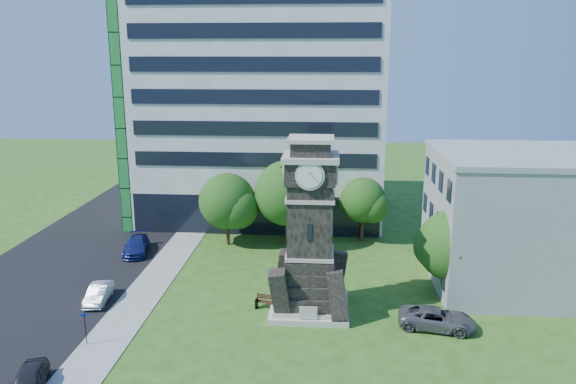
# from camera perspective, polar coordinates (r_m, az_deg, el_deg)

# --- Properties ---
(ground) EXTENTS (160.00, 160.00, 0.00)m
(ground) POSITION_cam_1_polar(r_m,az_deg,el_deg) (38.89, -2.46, -12.93)
(ground) COLOR #255217
(ground) RESTS_ON ground
(sidewalk) EXTENTS (3.00, 70.00, 0.06)m
(sidewalk) POSITION_cam_1_polar(r_m,az_deg,el_deg) (45.28, -13.89, -9.30)
(sidewalk) COLOR gray
(sidewalk) RESTS_ON ground
(street) EXTENTS (14.00, 80.00, 0.02)m
(street) POSITION_cam_1_polar(r_m,az_deg,el_deg) (48.54, -23.59, -8.51)
(street) COLOR black
(street) RESTS_ON ground
(clock_tower) EXTENTS (5.40, 5.40, 12.22)m
(clock_tower) POSITION_cam_1_polar(r_m,az_deg,el_deg) (38.48, 2.26, -4.70)
(clock_tower) COLOR beige
(clock_tower) RESTS_ON ground
(office_tall) EXTENTS (26.20, 15.11, 28.60)m
(office_tall) POSITION_cam_1_polar(r_m,az_deg,el_deg) (60.86, -2.79, 10.72)
(office_tall) COLOR white
(office_tall) RESTS_ON ground
(office_low) EXTENTS (15.20, 12.20, 10.40)m
(office_low) POSITION_cam_1_polar(r_m,az_deg,el_deg) (46.95, 23.73, -2.56)
(office_low) COLOR gray
(office_low) RESTS_ON ground
(car_street_south) EXTENTS (2.57, 4.19, 1.33)m
(car_street_south) POSITION_cam_1_polar(r_m,az_deg,el_deg) (34.25, -24.84, -17.01)
(car_street_south) COLOR black
(car_street_south) RESTS_ON ground
(car_street_mid) EXTENTS (1.71, 3.90, 1.25)m
(car_street_mid) POSITION_cam_1_polar(r_m,az_deg,el_deg) (43.56, -18.67, -9.74)
(car_street_mid) COLOR #B6BABE
(car_street_mid) RESTS_ON ground
(car_street_north) EXTENTS (2.94, 5.20, 1.42)m
(car_street_north) POSITION_cam_1_polar(r_m,az_deg,el_deg) (52.64, -15.16, -5.28)
(car_street_north) COLOR navy
(car_street_north) RESTS_ON ground
(car_east_lot) EXTENTS (5.33, 3.18, 1.39)m
(car_east_lot) POSITION_cam_1_polar(r_m,az_deg,el_deg) (38.82, 14.90, -12.32)
(car_east_lot) COLOR #55555A
(car_east_lot) RESTS_ON ground
(park_bench) EXTENTS (1.87, 0.50, 0.97)m
(park_bench) POSITION_cam_1_polar(r_m,az_deg,el_deg) (40.41, -1.94, -11.04)
(park_bench) COLOR black
(park_bench) RESTS_ON ground
(street_sign) EXTENTS (0.52, 0.05, 2.18)m
(street_sign) POSITION_cam_1_polar(r_m,az_deg,el_deg) (37.43, -19.91, -12.60)
(street_sign) COLOR black
(street_sign) RESTS_ON ground
(tree_nw) EXTENTS (5.78, 5.25, 6.86)m
(tree_nw) POSITION_cam_1_polar(r_m,az_deg,el_deg) (52.43, -6.12, -1.11)
(tree_nw) COLOR #332114
(tree_nw) RESTS_ON ground
(tree_nc) EXTENTS (6.68, 6.07, 8.09)m
(tree_nc) POSITION_cam_1_polar(r_m,az_deg,el_deg) (51.73, 0.02, -0.32)
(tree_nc) COLOR #332114
(tree_nc) RESTS_ON ground
(tree_ne) EXTENTS (4.74, 4.31, 6.23)m
(tree_ne) POSITION_cam_1_polar(r_m,az_deg,el_deg) (53.60, 7.68, -0.99)
(tree_ne) COLOR #332114
(tree_ne) RESTS_ON ground
(tree_east) EXTENTS (5.69, 5.17, 6.69)m
(tree_east) POSITION_cam_1_polar(r_m,az_deg,el_deg) (42.32, 16.46, -5.46)
(tree_east) COLOR #332114
(tree_east) RESTS_ON ground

